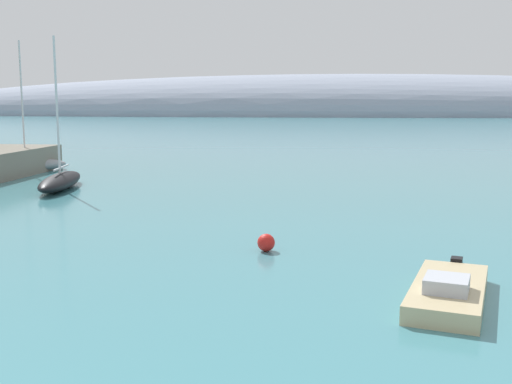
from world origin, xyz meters
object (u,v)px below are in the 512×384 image
mooring_buoy_red (266,243)px  motorboat_sand_outer (448,291)px  sailboat_black_mid_mooring (60,180)px  sailboat_grey_near_shore (26,165)px

mooring_buoy_red → motorboat_sand_outer: bearing=-43.0°
sailboat_black_mid_mooring → sailboat_grey_near_shore: bearing=-151.9°
sailboat_black_mid_mooring → motorboat_sand_outer: 29.19m
sailboat_black_mid_mooring → mooring_buoy_red: (14.96, -15.20, -0.24)m
sailboat_grey_near_shore → mooring_buoy_red: size_ratio=15.45×
sailboat_black_mid_mooring → mooring_buoy_red: bearing=35.0°
sailboat_grey_near_shore → sailboat_black_mid_mooring: size_ratio=1.07×
sailboat_black_mid_mooring → motorboat_sand_outer: size_ratio=1.75×
sailboat_grey_near_shore → motorboat_sand_outer: bearing=-85.6°
motorboat_sand_outer → mooring_buoy_red: motorboat_sand_outer is taller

